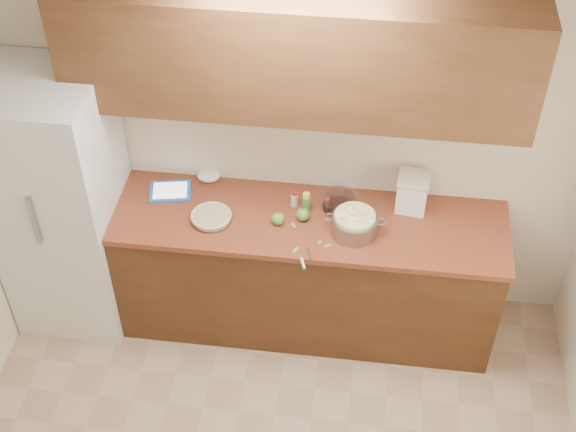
# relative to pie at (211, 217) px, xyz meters

# --- Properties ---
(room_shell) EXTENTS (3.60, 3.60, 3.60)m
(room_shell) POSITION_rel_pie_xyz_m (0.48, -1.40, 0.36)
(room_shell) COLOR tan
(room_shell) RESTS_ON ground
(counter_run) EXTENTS (2.64, 0.68, 0.92)m
(counter_run) POSITION_rel_pie_xyz_m (0.48, 0.07, -0.48)
(counter_run) COLOR #4F2C16
(counter_run) RESTS_ON ground
(upper_cabinets) EXTENTS (2.60, 0.34, 0.70)m
(upper_cabinets) POSITION_rel_pie_xyz_m (0.48, 0.23, 1.01)
(upper_cabinets) COLOR brown
(upper_cabinets) RESTS_ON room_shell
(fridge) EXTENTS (0.70, 0.70, 1.80)m
(fridge) POSITION_rel_pie_xyz_m (-0.96, 0.04, -0.04)
(fridge) COLOR silver
(fridge) RESTS_ON ground
(pie) EXTENTS (0.26, 0.26, 0.04)m
(pie) POSITION_rel_pie_xyz_m (0.00, 0.00, 0.00)
(pie) COLOR silver
(pie) RESTS_ON counter_run
(colander) EXTENTS (0.37, 0.28, 0.14)m
(colander) POSITION_rel_pie_xyz_m (0.87, -0.00, 0.05)
(colander) COLOR gray
(colander) RESTS_ON counter_run
(flour_canister) EXTENTS (0.21, 0.21, 0.24)m
(flour_canister) POSITION_rel_pie_xyz_m (1.20, 0.27, 0.10)
(flour_canister) COLOR white
(flour_canister) RESTS_ON counter_run
(tablet) EXTENTS (0.29, 0.24, 0.02)m
(tablet) POSITION_rel_pie_xyz_m (-0.31, 0.21, -0.01)
(tablet) COLOR blue
(tablet) RESTS_ON counter_run
(paring_knife) EXTENTS (0.07, 0.17, 0.02)m
(paring_knife) POSITION_rel_pie_xyz_m (0.60, -0.29, -0.01)
(paring_knife) COLOR gray
(paring_knife) RESTS_ON counter_run
(lemon_bottle) EXTENTS (0.05, 0.05, 0.14)m
(lemon_bottle) POSITION_rel_pie_xyz_m (0.56, 0.15, 0.05)
(lemon_bottle) COLOR #4C8C38
(lemon_bottle) RESTS_ON counter_run
(cinnamon_shaker) EXTENTS (0.04, 0.04, 0.11)m
(cinnamon_shaker) POSITION_rel_pie_xyz_m (0.48, 0.19, 0.03)
(cinnamon_shaker) COLOR beige
(cinnamon_shaker) RESTS_ON counter_run
(vanilla_bottle) EXTENTS (0.03, 0.03, 0.09)m
(vanilla_bottle) POSITION_rel_pie_xyz_m (0.69, 0.17, 0.02)
(vanilla_bottle) COLOR black
(vanilla_bottle) RESTS_ON counter_run
(mixing_bowl) EXTENTS (0.23, 0.23, 0.08)m
(mixing_bowl) POSITION_rel_pie_xyz_m (0.76, 0.21, 0.02)
(mixing_bowl) COLOR silver
(mixing_bowl) RESTS_ON counter_run
(paper_towel) EXTENTS (0.15, 0.12, 0.06)m
(paper_towel) POSITION_rel_pie_xyz_m (-0.09, 0.37, 0.01)
(paper_towel) COLOR white
(paper_towel) RESTS_ON counter_run
(apple_left) EXTENTS (0.08, 0.08, 0.09)m
(apple_left) POSITION_rel_pie_xyz_m (0.41, 0.02, 0.02)
(apple_left) COLOR #5A922F
(apple_left) RESTS_ON counter_run
(apple_center) EXTENTS (0.08, 0.08, 0.09)m
(apple_center) POSITION_rel_pie_xyz_m (0.55, 0.07, 0.02)
(apple_center) COLOR #5A922F
(apple_center) RESTS_ON counter_run
(peel_a) EXTENTS (0.04, 0.05, 0.00)m
(peel_a) POSITION_rel_pie_xyz_m (0.54, -0.20, -0.02)
(peel_a) COLOR #79A550
(peel_a) RESTS_ON counter_run
(peel_b) EXTENTS (0.04, 0.04, 0.00)m
(peel_b) POSITION_rel_pie_xyz_m (0.72, -0.14, -0.02)
(peel_b) COLOR #79A550
(peel_b) RESTS_ON counter_run
(peel_c) EXTENTS (0.03, 0.04, 0.00)m
(peel_c) POSITION_rel_pie_xyz_m (0.67, -0.11, -0.02)
(peel_c) COLOR #79A550
(peel_c) RESTS_ON counter_run
(peel_d) EXTENTS (0.04, 0.04, 0.00)m
(peel_d) POSITION_rel_pie_xyz_m (0.50, 0.01, -0.02)
(peel_d) COLOR #79A550
(peel_d) RESTS_ON counter_run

